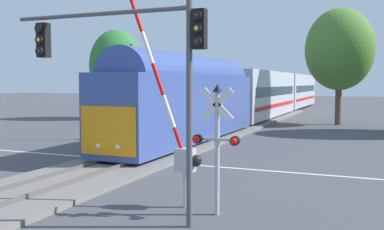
{
  "coord_description": "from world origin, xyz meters",
  "views": [
    {
      "loc": [
        10.57,
        -18.42,
        3.77
      ],
      "look_at": [
        1.42,
        3.78,
        2.0
      ],
      "focal_mm": 41.08,
      "sensor_mm": 36.0,
      "label": 1
    }
  ],
  "objects_px": {
    "crossing_gate_far": "(114,109)",
    "crossing_signal_mast": "(217,136)",
    "pine_left_background": "(116,66)",
    "elm_centre_background": "(340,50)",
    "traffic_signal_near_right": "(134,55)",
    "crossing_gate_near": "(180,141)",
    "commuter_train": "(261,93)"
  },
  "relations": [
    {
      "from": "crossing_gate_far",
      "to": "pine_left_background",
      "type": "height_order",
      "value": "pine_left_background"
    },
    {
      "from": "crossing_signal_mast",
      "to": "traffic_signal_near_right",
      "type": "relative_size",
      "value": 0.63
    },
    {
      "from": "crossing_gate_near",
      "to": "traffic_signal_near_right",
      "type": "xyz_separation_m",
      "value": [
        -0.6,
        -1.65,
        2.48
      ]
    },
    {
      "from": "commuter_train",
      "to": "elm_centre_background",
      "type": "bearing_deg",
      "value": -20.77
    },
    {
      "from": "pine_left_background",
      "to": "commuter_train",
      "type": "bearing_deg",
      "value": 18.94
    },
    {
      "from": "crossing_gate_near",
      "to": "crossing_gate_far",
      "type": "height_order",
      "value": "crossing_gate_near"
    },
    {
      "from": "crossing_gate_far",
      "to": "elm_centre_background",
      "type": "relative_size",
      "value": 0.61
    },
    {
      "from": "commuter_train",
      "to": "pine_left_background",
      "type": "height_order",
      "value": "pine_left_background"
    },
    {
      "from": "crossing_signal_mast",
      "to": "elm_centre_background",
      "type": "distance_m",
      "value": 30.01
    },
    {
      "from": "commuter_train",
      "to": "crossing_gate_near",
      "type": "height_order",
      "value": "crossing_gate_near"
    },
    {
      "from": "crossing_signal_mast",
      "to": "elm_centre_background",
      "type": "relative_size",
      "value": 0.36
    },
    {
      "from": "crossing_signal_mast",
      "to": "crossing_gate_far",
      "type": "distance_m",
      "value": 17.73
    },
    {
      "from": "traffic_signal_near_right",
      "to": "crossing_gate_far",
      "type": "bearing_deg",
      "value": 124.3
    },
    {
      "from": "crossing_gate_far",
      "to": "elm_centre_background",
      "type": "height_order",
      "value": "elm_centre_background"
    },
    {
      "from": "elm_centre_background",
      "to": "pine_left_background",
      "type": "xyz_separation_m",
      "value": [
        -21.91,
        -1.94,
        -1.2
      ]
    },
    {
      "from": "crossing_gate_near",
      "to": "crossing_signal_mast",
      "type": "distance_m",
      "value": 1.4
    },
    {
      "from": "commuter_train",
      "to": "pine_left_background",
      "type": "distance_m",
      "value": 15.26
    },
    {
      "from": "crossing_gate_far",
      "to": "traffic_signal_near_right",
      "type": "bearing_deg",
      "value": -55.7
    },
    {
      "from": "commuter_train",
      "to": "crossing_signal_mast",
      "type": "bearing_deg",
      "value": -78.66
    },
    {
      "from": "commuter_train",
      "to": "traffic_signal_near_right",
      "type": "height_order",
      "value": "traffic_signal_near_right"
    },
    {
      "from": "commuter_train",
      "to": "crossing_gate_far",
      "type": "bearing_deg",
      "value": -105.22
    },
    {
      "from": "crossing_gate_far",
      "to": "crossing_signal_mast",
      "type": "bearing_deg",
      "value": -48.26
    },
    {
      "from": "crossing_gate_near",
      "to": "pine_left_background",
      "type": "distance_m",
      "value": 33.71
    },
    {
      "from": "crossing_gate_near",
      "to": "pine_left_background",
      "type": "relative_size",
      "value": 0.69
    },
    {
      "from": "commuter_train",
      "to": "crossing_signal_mast",
      "type": "relative_size",
      "value": 16.16
    },
    {
      "from": "commuter_train",
      "to": "elm_centre_background",
      "type": "distance_m",
      "value": 9.16
    },
    {
      "from": "traffic_signal_near_right",
      "to": "elm_centre_background",
      "type": "xyz_separation_m",
      "value": [
        3.1,
        30.93,
        2.2
      ]
    },
    {
      "from": "crossing_gate_near",
      "to": "crossing_signal_mast",
      "type": "relative_size",
      "value": 1.7
    },
    {
      "from": "pine_left_background",
      "to": "traffic_signal_near_right",
      "type": "bearing_deg",
      "value": -57.02
    },
    {
      "from": "elm_centre_background",
      "to": "traffic_signal_near_right",
      "type": "bearing_deg",
      "value": -95.73
    },
    {
      "from": "crossing_gate_far",
      "to": "traffic_signal_near_right",
      "type": "height_order",
      "value": "crossing_gate_far"
    },
    {
      "from": "crossing_gate_near",
      "to": "pine_left_background",
      "type": "bearing_deg",
      "value": 125.37
    }
  ]
}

